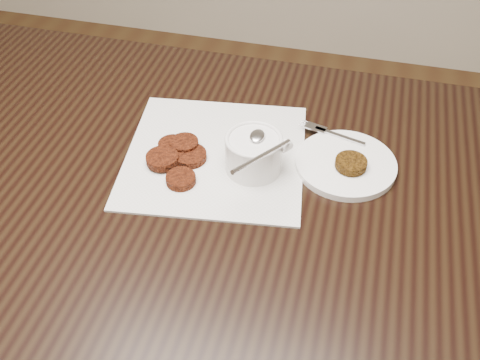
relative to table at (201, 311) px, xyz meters
name	(u,v)px	position (x,y,z in m)	size (l,w,h in m)	color
table	(201,311)	(0.00, 0.00, 0.00)	(1.47, 0.94, 0.75)	black
napkin	(215,155)	(0.01, 0.11, 0.38)	(0.33, 0.33, 0.00)	silver
sauce_ramekin	(254,138)	(0.09, 0.09, 0.45)	(0.14, 0.14, 0.14)	white
patty_cluster	(178,154)	(-0.05, 0.08, 0.39)	(0.20, 0.20, 0.02)	maroon
plate_with_patty	(346,161)	(0.26, 0.14, 0.39)	(0.19, 0.19, 0.03)	white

